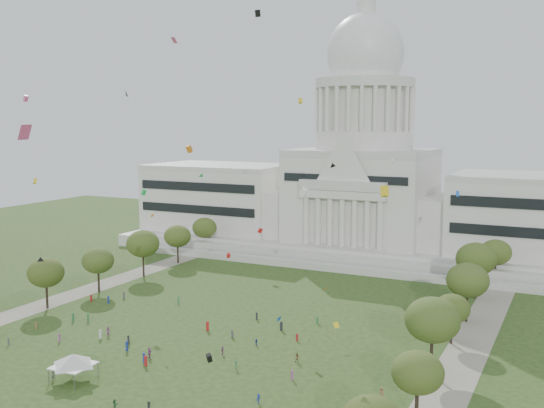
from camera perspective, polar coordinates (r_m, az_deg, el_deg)
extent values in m
plane|color=#2B431A|center=(118.98, -9.90, -14.08)|extent=(400.00, 400.00, 0.00)
cube|color=#B7B6AC|center=(218.45, 8.14, -3.63)|extent=(160.00, 60.00, 4.00)
cube|color=#B7B6AC|center=(188.20, 5.00, -5.67)|extent=(130.00, 3.00, 2.00)
cube|color=#B7B6AC|center=(195.18, 5.85, -4.76)|extent=(140.00, 3.00, 5.00)
cube|color=silver|center=(238.09, -4.56, 0.49)|extent=(50.00, 34.00, 22.00)
cube|color=silver|center=(205.40, 22.86, -1.15)|extent=(50.00, 34.00, 22.00)
cube|color=silver|center=(223.76, 1.36, -0.70)|extent=(12.00, 26.00, 16.00)
cube|color=silver|center=(207.25, 15.04, -1.59)|extent=(12.00, 26.00, 16.00)
cube|color=silver|center=(215.06, 8.13, 0.52)|extent=(44.00, 38.00, 28.00)
cube|color=silver|center=(195.89, 6.33, 0.83)|extent=(28.00, 3.00, 2.40)
cube|color=black|center=(223.34, -6.82, 0.53)|extent=(46.00, 0.40, 11.00)
cube|color=black|center=(188.11, 22.58, -1.25)|extent=(46.00, 0.40, 11.00)
cylinder|color=silver|center=(213.66, 8.23, 5.69)|extent=(32.00, 32.00, 6.00)
cylinder|color=silver|center=(213.62, 8.28, 8.37)|extent=(28.00, 28.00, 14.00)
cylinder|color=#B7B6AC|center=(213.96, 8.32, 10.65)|extent=(32.40, 32.40, 3.00)
cylinder|color=silver|center=(214.35, 8.35, 12.11)|extent=(22.00, 22.00, 8.00)
ellipsoid|color=silver|center=(214.73, 8.37, 13.18)|extent=(25.00, 25.00, 26.20)
cylinder|color=silver|center=(216.54, 8.43, 16.73)|extent=(6.00, 6.00, 5.00)
ellipsoid|color=silver|center=(217.06, 8.45, 17.51)|extent=(6.40, 6.40, 5.12)
cube|color=gray|center=(170.40, -17.12, -7.69)|extent=(8.00, 160.00, 0.04)
cube|color=gray|center=(128.00, 16.98, -12.72)|extent=(8.00, 160.00, 0.04)
cylinder|color=black|center=(98.42, 12.84, -17.32)|extent=(0.56, 0.56, 4.92)
ellipsoid|color=#3B4E19|center=(96.38, 12.93, -14.50)|extent=(7.58, 7.58, 6.20)
cylinder|color=black|center=(158.99, -19.52, -7.86)|extent=(0.56, 0.56, 5.47)
ellipsoid|color=#374616|center=(157.62, -19.61, -5.82)|extent=(8.42, 8.42, 6.89)
cylinder|color=black|center=(115.94, 14.09, -13.14)|extent=(0.56, 0.56, 6.20)
ellipsoid|color=#354F1B|center=(113.83, 14.20, -10.04)|extent=(9.55, 9.55, 7.82)
cylinder|color=black|center=(169.96, -15.27, -6.75)|extent=(0.56, 0.56, 5.27)
ellipsoid|color=#3B4F1C|center=(168.72, -15.34, -4.91)|extent=(8.12, 8.12, 6.65)
cylinder|color=black|center=(132.00, 15.77, -11.02)|extent=(0.56, 0.56, 4.56)
ellipsoid|color=#344714|center=(130.58, 15.85, -9.01)|extent=(7.01, 7.01, 5.74)
cylinder|color=black|center=(183.72, -11.45, -5.46)|extent=(0.56, 0.56, 6.03)
ellipsoid|color=#384D18|center=(182.43, -11.50, -3.50)|extent=(9.29, 9.29, 7.60)
cylinder|color=black|center=(146.42, 17.05, -8.95)|extent=(0.56, 0.56, 5.97)
ellipsoid|color=#3C4F1D|center=(144.82, 17.14, -6.55)|extent=(9.19, 9.19, 7.52)
cylinder|color=black|center=(199.09, -8.44, -4.50)|extent=(0.56, 0.56, 5.41)
ellipsoid|color=#3B4D18|center=(198.01, -8.47, -2.87)|extent=(8.33, 8.33, 6.81)
cylinder|color=black|center=(165.82, 17.74, -7.00)|extent=(0.56, 0.56, 6.37)
ellipsoid|color=#374E17|center=(164.32, 17.83, -4.71)|extent=(9.82, 9.82, 8.03)
cylinder|color=black|center=(214.82, -6.05, -3.60)|extent=(0.56, 0.56, 5.32)
ellipsoid|color=#374915|center=(213.83, -6.07, -2.12)|extent=(8.19, 8.19, 6.70)
cylinder|color=black|center=(182.94, 19.34, -5.88)|extent=(0.56, 0.56, 5.47)
ellipsoid|color=#3C4F18|center=(181.74, 19.42, -4.10)|extent=(8.42, 8.42, 6.89)
cylinder|color=#4C4C4C|center=(115.71, -19.39, -14.36)|extent=(0.12, 0.12, 2.51)
cylinder|color=#4C4C4C|center=(111.99, -17.30, -15.02)|extent=(0.12, 0.12, 2.51)
cylinder|color=#4C4C4C|center=(119.42, -17.41, -13.59)|extent=(0.12, 0.12, 2.51)
cylinder|color=#4C4C4C|center=(115.81, -15.33, -14.18)|extent=(0.12, 0.12, 2.51)
cube|color=silver|center=(115.21, -17.38, -13.65)|extent=(6.29, 6.29, 0.20)
pyramid|color=silver|center=(114.83, -17.41, -13.13)|extent=(8.81, 8.81, 2.01)
imported|color=olive|center=(105.69, 9.80, -16.35)|extent=(1.10, 0.97, 1.90)
imported|color=olive|center=(118.62, 2.28, -13.59)|extent=(0.96, 0.73, 1.76)
imported|color=#33723F|center=(115.53, -3.27, -14.22)|extent=(0.86, 1.15, 1.60)
imported|color=#994C8C|center=(122.46, -4.46, -12.93)|extent=(0.59, 1.03, 1.73)
imported|color=#994C8C|center=(122.63, -10.93, -12.96)|extent=(1.47, 1.94, 1.96)
imported|color=#26262B|center=(102.19, -11.00, -17.35)|extent=(0.69, 0.86, 1.55)
imported|color=#4C4C51|center=(117.14, -19.03, -14.30)|extent=(0.71, 0.61, 1.65)
imported|color=#994C8C|center=(136.30, -14.46, -10.99)|extent=(1.01, 0.76, 1.85)
imported|color=navy|center=(102.88, -1.21, -17.04)|extent=(0.84, 1.10, 1.51)
imported|color=navy|center=(126.91, -1.42, -12.26)|extent=(0.57, 0.86, 1.36)
imported|color=#33723F|center=(103.97, -13.92, -16.99)|extent=(1.51, 0.95, 1.52)
cube|color=navy|center=(120.58, -11.40, -13.36)|extent=(0.56, 0.49, 1.81)
cube|color=#33723F|center=(139.92, 4.09, -10.34)|extent=(0.43, 0.29, 1.58)
cube|color=#33723F|center=(147.93, -17.41, -9.65)|extent=(0.32, 0.48, 1.74)
cube|color=#4C4C51|center=(162.72, -13.13, -7.98)|extent=(0.42, 0.50, 1.60)
cube|color=#4C4C51|center=(136.92, -22.55, -11.32)|extent=(0.42, 0.46, 1.47)
cube|color=#33723F|center=(155.84, -8.39, -8.49)|extent=(0.56, 0.58, 1.89)
cube|color=navy|center=(159.22, -14.46, -8.33)|extent=(0.54, 0.45, 1.76)
cube|color=navy|center=(126.99, -12.89, -12.30)|extent=(0.44, 0.57, 1.92)
cube|color=#B21E1E|center=(129.35, 2.26, -11.85)|extent=(0.44, 0.35, 1.46)
cube|color=#26262B|center=(135.28, 0.84, -10.89)|extent=(0.46, 0.57, 1.87)
cube|color=#994C8C|center=(111.17, 1.82, -15.07)|extent=(0.51, 0.52, 1.71)
cube|color=#B21E1E|center=(135.78, -5.81, -10.84)|extent=(0.53, 0.60, 1.94)
cube|color=#994C8C|center=(135.42, -18.53, -11.30)|extent=(0.43, 0.51, 1.65)
cube|color=#B21E1E|center=(119.00, -11.25, -13.63)|extent=(0.55, 0.41, 1.86)
cube|color=silver|center=(135.00, -15.13, -11.20)|extent=(0.31, 0.49, 1.82)
cube|color=#4C4C51|center=(131.40, -3.59, -11.54)|extent=(0.36, 0.46, 1.53)
cube|color=#26262B|center=(142.44, -1.38, -10.00)|extent=(0.32, 0.46, 1.60)
cube|color=#26262B|center=(130.69, -12.75, -11.77)|extent=(0.43, 0.52, 1.71)
cube|color=olive|center=(145.10, -20.39, -10.16)|extent=(0.42, 0.47, 1.50)
cube|color=#33723F|center=(146.70, -16.16, -9.72)|extent=(0.58, 0.52, 1.86)
cube|color=#B21E1E|center=(162.12, -15.91, -8.13)|extent=(0.30, 0.45, 1.61)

